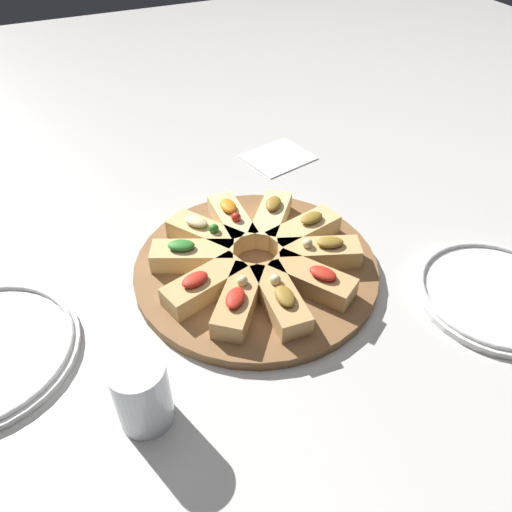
{
  "coord_description": "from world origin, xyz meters",
  "views": [
    {
      "loc": [
        0.24,
        0.52,
        0.54
      ],
      "look_at": [
        0.0,
        0.0,
        0.03
      ],
      "focal_mm": 35.0,
      "sensor_mm": 36.0,
      "label": 1
    }
  ],
  "objects_px": {
    "plate_left": "(496,294)",
    "water_glass": "(142,393)",
    "napkin_stack": "(278,157)",
    "serving_board": "(256,268)"
  },
  "relations": [
    {
      "from": "serving_board",
      "to": "plate_left",
      "type": "relative_size",
      "value": 1.61
    },
    {
      "from": "water_glass",
      "to": "napkin_stack",
      "type": "distance_m",
      "value": 0.63
    },
    {
      "from": "plate_left",
      "to": "water_glass",
      "type": "bearing_deg",
      "value": -2.25
    },
    {
      "from": "serving_board",
      "to": "water_glass",
      "type": "xyz_separation_m",
      "value": [
        0.22,
        0.18,
        0.04
      ]
    },
    {
      "from": "napkin_stack",
      "to": "water_glass",
      "type": "bearing_deg",
      "value": 49.39
    },
    {
      "from": "plate_left",
      "to": "napkin_stack",
      "type": "bearing_deg",
      "value": -77.08
    },
    {
      "from": "water_glass",
      "to": "napkin_stack",
      "type": "bearing_deg",
      "value": -130.61
    },
    {
      "from": "plate_left",
      "to": "napkin_stack",
      "type": "distance_m",
      "value": 0.51
    },
    {
      "from": "serving_board",
      "to": "water_glass",
      "type": "height_order",
      "value": "water_glass"
    },
    {
      "from": "plate_left",
      "to": "water_glass",
      "type": "height_order",
      "value": "water_glass"
    }
  ]
}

